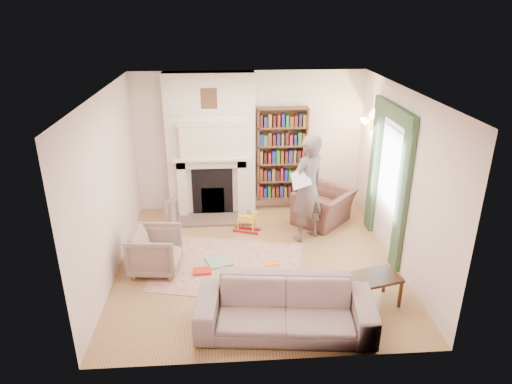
{
  "coord_description": "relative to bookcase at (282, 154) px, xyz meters",
  "views": [
    {
      "loc": [
        -0.47,
        -6.51,
        3.97
      ],
      "look_at": [
        0.0,
        0.25,
        1.15
      ],
      "focal_mm": 32.0,
      "sensor_mm": 36.0,
      "label": 1
    }
  ],
  "objects": [
    {
      "name": "floor",
      "position": [
        -0.65,
        -2.12,
        -1.18
      ],
      "size": [
        4.5,
        4.5,
        0.0
      ],
      "primitive_type": "plane",
      "color": "olive",
      "rests_on": "ground"
    },
    {
      "name": "man_reading",
      "position": [
        0.28,
        -1.35,
        -0.2
      ],
      "size": [
        0.85,
        0.79,
        1.95
      ],
      "primitive_type": "imported",
      "rotation": [
        0.0,
        0.0,
        3.76
      ],
      "color": "#5D4E4A",
      "rests_on": "floor"
    },
    {
      "name": "rug",
      "position": [
        -1.12,
        -2.24,
        -1.17
      ],
      "size": [
        2.62,
        2.22,
        0.01
      ],
      "primitive_type": "cube",
      "rotation": [
        0.0,
        0.0,
        -0.21
      ],
      "color": "beige",
      "rests_on": "floor"
    },
    {
      "name": "fireplace",
      "position": [
        -1.4,
        -0.07,
        0.21
      ],
      "size": [
        1.7,
        0.58,
        2.8
      ],
      "color": "white",
      "rests_on": "floor"
    },
    {
      "name": "ceiling",
      "position": [
        -0.65,
        -2.12,
        1.62
      ],
      "size": [
        4.5,
        4.5,
        0.0
      ],
      "primitive_type": "plane",
      "rotation": [
        3.14,
        0.0,
        0.0
      ],
      "color": "white",
      "rests_on": "wall_back"
    },
    {
      "name": "coffee_table",
      "position": [
        0.9,
        -3.36,
        -0.95
      ],
      "size": [
        0.79,
        0.61,
        0.45
      ],
      "primitive_type": null,
      "rotation": [
        0.0,
        0.0,
        0.25
      ],
      "color": "#341F12",
      "rests_on": "floor"
    },
    {
      "name": "curtain_left",
      "position": [
        1.55,
        -2.42,
        0.02
      ],
      "size": [
        0.07,
        0.32,
        2.4
      ],
      "primitive_type": "cube",
      "color": "#31492F",
      "rests_on": "floor"
    },
    {
      "name": "game_box_lid",
      "position": [
        -1.54,
        -2.4,
        -1.14
      ],
      "size": [
        0.3,
        0.21,
        0.05
      ],
      "primitive_type": "cube",
      "rotation": [
        0.0,
        0.0,
        0.06
      ],
      "color": "red",
      "rests_on": "rug"
    },
    {
      "name": "comic_annuals",
      "position": [
        -0.46,
        -2.49,
        -1.16
      ],
      "size": [
        0.78,
        0.76,
        0.02
      ],
      "color": "red",
      "rests_on": "rug"
    },
    {
      "name": "wall_front",
      "position": [
        -0.65,
        -4.37,
        0.22
      ],
      "size": [
        4.5,
        0.0,
        4.5
      ],
      "primitive_type": "plane",
      "rotation": [
        -1.57,
        0.0,
        0.0
      ],
      "color": "white",
      "rests_on": "floor"
    },
    {
      "name": "rocking_horse",
      "position": [
        -0.77,
        -1.02,
        -0.96
      ],
      "size": [
        0.53,
        0.35,
        0.43
      ],
      "primitive_type": null,
      "rotation": [
        0.0,
        0.0,
        -0.35
      ],
      "color": "yellow",
      "rests_on": "rug"
    },
    {
      "name": "wall_sconce",
      "position": [
        1.38,
        -0.62,
        0.72
      ],
      "size": [
        0.2,
        0.24,
        0.24
      ],
      "primitive_type": null,
      "color": "gold",
      "rests_on": "wall_right"
    },
    {
      "name": "curtain_right",
      "position": [
        1.55,
        -1.02,
        0.02
      ],
      "size": [
        0.07,
        0.32,
        2.4
      ],
      "primitive_type": "cube",
      "color": "#31492F",
      "rests_on": "floor"
    },
    {
      "name": "wall_left",
      "position": [
        -2.9,
        -2.12,
        0.22
      ],
      "size": [
        0.0,
        4.5,
        4.5
      ],
      "primitive_type": "plane",
      "rotation": [
        1.57,
        0.0,
        1.57
      ],
      "color": "white",
      "rests_on": "floor"
    },
    {
      "name": "paraffin_heater",
      "position": [
        -2.18,
        -0.77,
        -0.9
      ],
      "size": [
        0.31,
        0.31,
        0.55
      ],
      "primitive_type": "cylinder",
      "rotation": [
        0.0,
        0.0,
        0.36
      ],
      "color": "#A5A7AD",
      "rests_on": "floor"
    },
    {
      "name": "pelmet",
      "position": [
        1.54,
        -1.72,
        1.2
      ],
      "size": [
        0.09,
        1.7,
        0.24
      ],
      "primitive_type": "cube",
      "color": "#31492F",
      "rests_on": "wall_right"
    },
    {
      "name": "board_game",
      "position": [
        -1.28,
        -2.11,
        -1.15
      ],
      "size": [
        0.48,
        0.48,
        0.03
      ],
      "primitive_type": "cube",
      "rotation": [
        0.0,
        0.0,
        0.32
      ],
      "color": "#BDC244",
      "rests_on": "rug"
    },
    {
      "name": "armchair_left",
      "position": [
        -2.27,
        -2.24,
        -0.83
      ],
      "size": [
        0.83,
        0.81,
        0.7
      ],
      "primitive_type": "imported",
      "rotation": [
        0.0,
        0.0,
        1.48
      ],
      "color": "#B0A691",
      "rests_on": "floor"
    },
    {
      "name": "window",
      "position": [
        1.58,
        -1.72,
        0.27
      ],
      "size": [
        0.02,
        0.9,
        1.3
      ],
      "primitive_type": "cube",
      "color": "silver",
      "rests_on": "wall_right"
    },
    {
      "name": "sofa",
      "position": [
        -0.41,
        -3.81,
        -0.84
      ],
      "size": [
        2.36,
        1.13,
        0.67
      ],
      "primitive_type": "imported",
      "rotation": [
        0.0,
        0.0,
        -0.11
      ],
      "color": "#A59588",
      "rests_on": "floor"
    },
    {
      "name": "armchair_reading",
      "position": [
        0.73,
        -0.75,
        -0.84
      ],
      "size": [
        1.36,
        1.36,
        0.67
      ],
      "primitive_type": "imported",
      "rotation": [
        0.0,
        0.0,
        3.95
      ],
      "color": "#4A2C27",
      "rests_on": "floor"
    },
    {
      "name": "wall_right",
      "position": [
        1.6,
        -2.12,
        0.22
      ],
      "size": [
        0.0,
        4.5,
        4.5
      ],
      "primitive_type": "plane",
      "rotation": [
        1.57,
        0.0,
        -1.57
      ],
      "color": "white",
      "rests_on": "floor"
    },
    {
      "name": "wall_back",
      "position": [
        -0.65,
        0.13,
        0.22
      ],
      "size": [
        4.5,
        0.0,
        4.5
      ],
      "primitive_type": "plane",
      "rotation": [
        1.57,
        0.0,
        0.0
      ],
      "color": "white",
      "rests_on": "floor"
    },
    {
      "name": "newspaper",
      "position": [
        0.13,
        -1.55,
        0.06
      ],
      "size": [
        0.41,
        0.34,
        0.28
      ],
      "primitive_type": "cube",
      "rotation": [
        -0.35,
        0.0,
        0.62
      ],
      "color": "silver",
      "rests_on": "man_reading"
    },
    {
      "name": "bookcase",
      "position": [
        0.0,
        0.0,
        0.0
      ],
      "size": [
        1.0,
        0.24,
        1.85
      ],
      "primitive_type": "cube",
      "color": "brown",
      "rests_on": "floor"
    }
  ]
}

